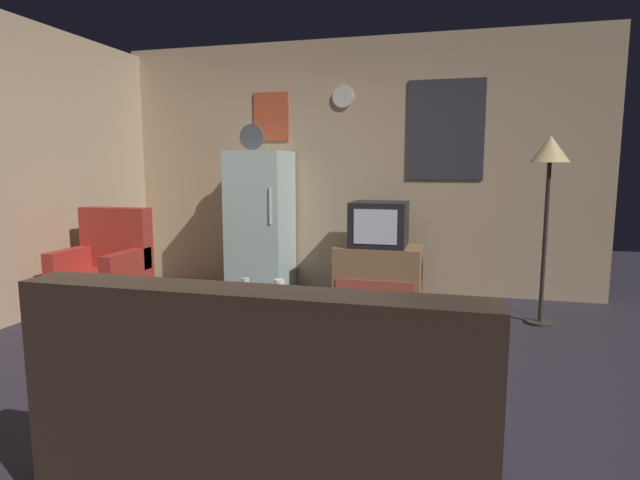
{
  "coord_description": "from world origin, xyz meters",
  "views": [
    {
      "loc": [
        1.12,
        -3.09,
        1.33
      ],
      "look_at": [
        0.07,
        0.9,
        0.75
      ],
      "focal_mm": 29.05,
      "sensor_mm": 36.0,
      "label": 1
    }
  ],
  "objects_px": {
    "wine_glass": "(246,289)",
    "mug_ceramic_tan": "(280,296)",
    "armchair": "(104,278)",
    "fridge": "(261,222)",
    "standing_lamp": "(549,164)",
    "tv_stand": "(378,274)",
    "mug_ceramic_white": "(279,286)",
    "crt_tv": "(379,224)",
    "couch": "(270,424)",
    "remote_control": "(247,298)",
    "coffee_table": "(259,329)"
  },
  "relations": [
    {
      "from": "tv_stand",
      "to": "mug_ceramic_white",
      "type": "xyz_separation_m",
      "value": [
        -0.47,
        -1.64,
        0.22
      ]
    },
    {
      "from": "mug_ceramic_tan",
      "to": "armchair",
      "type": "relative_size",
      "value": 0.09
    },
    {
      "from": "tv_stand",
      "to": "remote_control",
      "type": "relative_size",
      "value": 5.6
    },
    {
      "from": "tv_stand",
      "to": "standing_lamp",
      "type": "bearing_deg",
      "value": -15.28
    },
    {
      "from": "mug_ceramic_white",
      "to": "fridge",
      "type": "bearing_deg",
      "value": 115.05
    },
    {
      "from": "standing_lamp",
      "to": "mug_ceramic_white",
      "type": "relative_size",
      "value": 17.67
    },
    {
      "from": "armchair",
      "to": "coffee_table",
      "type": "bearing_deg",
      "value": -22.0
    },
    {
      "from": "crt_tv",
      "to": "couch",
      "type": "height_order",
      "value": "crt_tv"
    },
    {
      "from": "mug_ceramic_tan",
      "to": "armchair",
      "type": "xyz_separation_m",
      "value": [
        -1.98,
        0.84,
        -0.16
      ]
    },
    {
      "from": "fridge",
      "to": "mug_ceramic_tan",
      "type": "distance_m",
      "value": 2.26
    },
    {
      "from": "tv_stand",
      "to": "mug_ceramic_white",
      "type": "bearing_deg",
      "value": -106.14
    },
    {
      "from": "crt_tv",
      "to": "mug_ceramic_tan",
      "type": "xyz_separation_m",
      "value": [
        -0.36,
        -1.93,
        -0.28
      ]
    },
    {
      "from": "mug_ceramic_white",
      "to": "standing_lamp",
      "type": "bearing_deg",
      "value": 32.68
    },
    {
      "from": "remote_control",
      "to": "mug_ceramic_tan",
      "type": "bearing_deg",
      "value": -29.56
    },
    {
      "from": "fridge",
      "to": "standing_lamp",
      "type": "distance_m",
      "value": 2.86
    },
    {
      "from": "fridge",
      "to": "couch",
      "type": "relative_size",
      "value": 1.04
    },
    {
      "from": "fridge",
      "to": "tv_stand",
      "type": "relative_size",
      "value": 2.11
    },
    {
      "from": "fridge",
      "to": "armchair",
      "type": "height_order",
      "value": "fridge"
    },
    {
      "from": "wine_glass",
      "to": "mug_ceramic_tan",
      "type": "bearing_deg",
      "value": -3.49
    },
    {
      "from": "coffee_table",
      "to": "mug_ceramic_tan",
      "type": "relative_size",
      "value": 8.0
    },
    {
      "from": "wine_glass",
      "to": "mug_ceramic_tan",
      "type": "xyz_separation_m",
      "value": [
        0.25,
        -0.02,
        -0.03
      ]
    },
    {
      "from": "wine_glass",
      "to": "armchair",
      "type": "height_order",
      "value": "armchair"
    },
    {
      "from": "crt_tv",
      "to": "coffee_table",
      "type": "distance_m",
      "value": 1.98
    },
    {
      "from": "tv_stand",
      "to": "mug_ceramic_white",
      "type": "relative_size",
      "value": 9.33
    },
    {
      "from": "tv_stand",
      "to": "coffee_table",
      "type": "distance_m",
      "value": 1.9
    },
    {
      "from": "wine_glass",
      "to": "remote_control",
      "type": "relative_size",
      "value": 1.0
    },
    {
      "from": "couch",
      "to": "tv_stand",
      "type": "bearing_deg",
      "value": 90.58
    },
    {
      "from": "standing_lamp",
      "to": "crt_tv",
      "type": "bearing_deg",
      "value": 164.78
    },
    {
      "from": "wine_glass",
      "to": "mug_ceramic_white",
      "type": "bearing_deg",
      "value": 63.43
    },
    {
      "from": "tv_stand",
      "to": "mug_ceramic_white",
      "type": "height_order",
      "value": "tv_stand"
    },
    {
      "from": "couch",
      "to": "crt_tv",
      "type": "bearing_deg",
      "value": 90.62
    },
    {
      "from": "crt_tv",
      "to": "standing_lamp",
      "type": "height_order",
      "value": "standing_lamp"
    },
    {
      "from": "standing_lamp",
      "to": "tv_stand",
      "type": "bearing_deg",
      "value": 164.72
    },
    {
      "from": "crt_tv",
      "to": "tv_stand",
      "type": "bearing_deg",
      "value": 22.07
    },
    {
      "from": "crt_tv",
      "to": "mug_ceramic_white",
      "type": "relative_size",
      "value": 6.0
    },
    {
      "from": "fridge",
      "to": "crt_tv",
      "type": "distance_m",
      "value": 1.29
    },
    {
      "from": "mug_ceramic_tan",
      "to": "armchair",
      "type": "height_order",
      "value": "armchair"
    },
    {
      "from": "wine_glass",
      "to": "mug_ceramic_white",
      "type": "height_order",
      "value": "wine_glass"
    },
    {
      "from": "tv_stand",
      "to": "crt_tv",
      "type": "bearing_deg",
      "value": -157.93
    },
    {
      "from": "fridge",
      "to": "couch",
      "type": "height_order",
      "value": "fridge"
    },
    {
      "from": "tv_stand",
      "to": "remote_control",
      "type": "distance_m",
      "value": 2.0
    },
    {
      "from": "standing_lamp",
      "to": "coffee_table",
      "type": "relative_size",
      "value": 2.21
    },
    {
      "from": "wine_glass",
      "to": "fridge",
      "type": "bearing_deg",
      "value": 108.46
    },
    {
      "from": "mug_ceramic_tan",
      "to": "standing_lamp",
      "type": "bearing_deg",
      "value": 40.07
    },
    {
      "from": "mug_ceramic_tan",
      "to": "remote_control",
      "type": "height_order",
      "value": "mug_ceramic_tan"
    },
    {
      "from": "couch",
      "to": "armchair",
      "type": "bearing_deg",
      "value": 138.31
    },
    {
      "from": "coffee_table",
      "to": "mug_ceramic_tan",
      "type": "xyz_separation_m",
      "value": [
        0.2,
        -0.12,
        0.27
      ]
    },
    {
      "from": "remote_control",
      "to": "armchair",
      "type": "xyz_separation_m",
      "value": [
        -1.73,
        0.79,
        -0.12
      ]
    },
    {
      "from": "wine_glass",
      "to": "crt_tv",
      "type": "bearing_deg",
      "value": 72.3
    },
    {
      "from": "mug_ceramic_white",
      "to": "tv_stand",
      "type": "bearing_deg",
      "value": 73.86
    }
  ]
}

